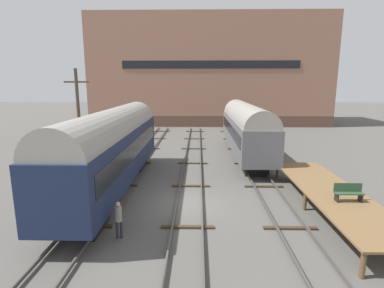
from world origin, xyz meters
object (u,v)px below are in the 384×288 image
Objects in this scene: bench at (348,192)px; train_car_grey at (246,127)px; person_worker at (118,216)px; utility_pole at (79,121)px; train_car_navy at (113,145)px.

train_car_grey is at bearing 102.53° from bench.
train_car_grey is 14.18m from bench.
person_worker is (-8.08, -15.70, -1.85)m from train_car_grey.
bench is 18.29m from utility_pole.
train_car_navy is 6.79m from person_worker.
train_car_grey is at bearing 24.90° from utility_pole.
utility_pole is at bearing 135.88° from train_car_navy.
bench is at bearing -18.17° from train_car_navy.
utility_pole is at bearing 119.21° from person_worker.
train_car_navy is 11.81× the size of bench.
utility_pole is (-16.45, 7.58, 2.57)m from bench.
train_car_grey is 17.75m from person_worker.
bench is 11.32m from person_worker.
train_car_grey is 1.97× the size of utility_pole.
person_worker is at bearing -117.23° from train_car_grey.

